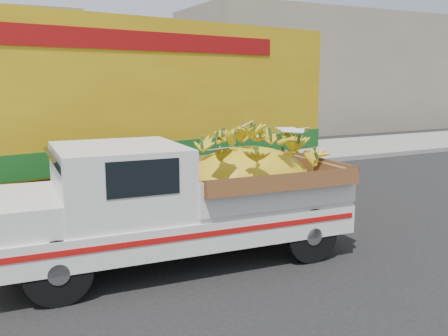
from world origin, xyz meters
TOP-DOWN VIEW (x-y plane):
  - ground at (0.00, 0.00)m, footprint 100.00×100.00m
  - curb at (0.00, 6.24)m, footprint 60.00×0.25m
  - sidewalk at (0.00, 8.34)m, footprint 60.00×4.00m
  - building_right at (14.00, 15.24)m, footprint 14.00×6.00m
  - pickup_truck at (0.16, 0.12)m, footprint 5.13×2.14m
  - semi_trailer at (-0.98, 3.79)m, footprint 12.08×4.54m

SIDE VIEW (x-z plane):
  - ground at x=0.00m, z-range 0.00..0.00m
  - sidewalk at x=0.00m, z-range 0.00..0.14m
  - curb at x=0.00m, z-range 0.00..0.15m
  - pickup_truck at x=0.16m, z-range 0.07..1.83m
  - semi_trailer at x=-0.98m, z-range 0.22..4.02m
  - building_right at x=14.00m, z-range 0.00..6.00m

